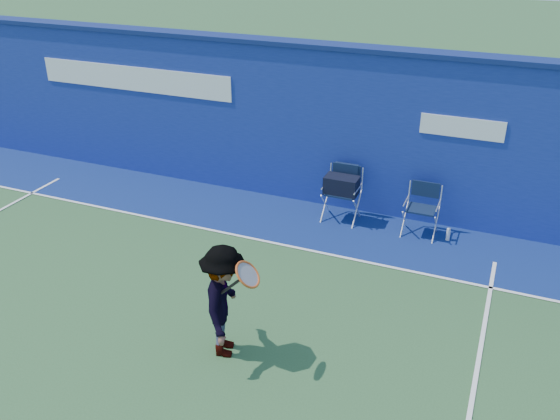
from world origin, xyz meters
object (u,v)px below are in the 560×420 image
at_px(water_bottle, 448,235).
at_px(tennis_player, 224,302).
at_px(directors_chair_right, 420,220).
at_px(directors_chair_left, 341,198).

height_order(water_bottle, tennis_player, tennis_player).
relative_size(water_bottle, tennis_player, 0.15).
bearing_deg(directors_chair_right, water_bottle, -3.55).
bearing_deg(directors_chair_right, tennis_player, -112.73).
bearing_deg(water_bottle, tennis_player, -118.66).
height_order(directors_chair_left, directors_chair_right, directors_chair_left).
distance_m(directors_chair_left, tennis_player, 4.18).
bearing_deg(tennis_player, water_bottle, 61.34).
relative_size(directors_chair_right, water_bottle, 4.03).
bearing_deg(tennis_player, directors_chair_right, 67.27).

